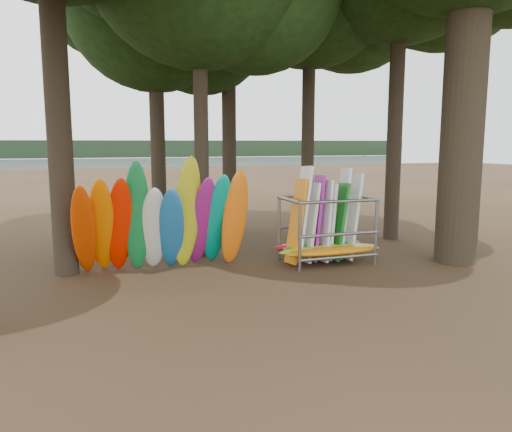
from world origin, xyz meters
name	(u,v)px	position (x,y,z in m)	size (l,w,h in m)	color
ground	(291,276)	(0.00, 0.00, 0.00)	(120.00, 120.00, 0.00)	#47331E
lake	(120,168)	(0.00, 60.00, 0.00)	(160.00, 160.00, 0.00)	gray
far_shore	(104,149)	(0.00, 110.00, 2.00)	(160.00, 4.00, 4.00)	black
oak_1	(154,0)	(-2.41, 6.50, 8.28)	(7.19, 7.19, 11.43)	black
kayak_row	(165,223)	(-2.99, 1.60, 1.33)	(4.74, 2.03, 3.24)	#E23B03
storage_rack	(326,231)	(1.58, 1.14, 0.91)	(3.12, 1.52, 2.81)	slate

